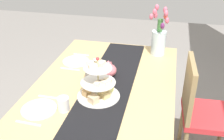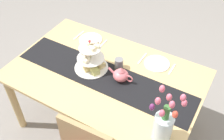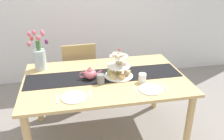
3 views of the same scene
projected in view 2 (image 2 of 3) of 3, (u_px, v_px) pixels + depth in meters
name	position (u px, v px, depth m)	size (l,w,h in m)	color
ground_plane	(107.00, 124.00, 2.84)	(8.00, 8.00, 0.00)	gray
dining_table	(106.00, 81.00, 2.39)	(1.66, 1.05, 0.75)	tan
table_runner	(103.00, 76.00, 2.30)	(1.62, 0.35, 0.00)	black
tiered_cake_stand	(91.00, 60.00, 2.31)	(0.30, 0.30, 0.30)	beige
teapot	(121.00, 75.00, 2.23)	(0.24, 0.13, 0.14)	#D66B75
tulip_vase	(164.00, 124.00, 1.76)	(0.20, 0.18, 0.45)	silver
dinner_plate_left	(157.00, 64.00, 2.41)	(0.23, 0.23, 0.01)	white
fork_left	(172.00, 69.00, 2.36)	(0.02, 0.15, 0.01)	silver
knife_left	(142.00, 58.00, 2.46)	(0.01, 0.17, 0.01)	silver
dinner_plate_right	(91.00, 39.00, 2.67)	(0.23, 0.23, 0.01)	white
fork_right	(103.00, 44.00, 2.62)	(0.02, 0.15, 0.01)	silver
knife_right	(79.00, 35.00, 2.72)	(0.01, 0.17, 0.01)	silver
mug_grey	(119.00, 63.00, 2.34)	(0.08, 0.08, 0.10)	slate
mug_white_text	(84.00, 46.00, 2.53)	(0.08, 0.08, 0.10)	white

